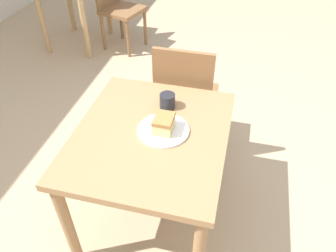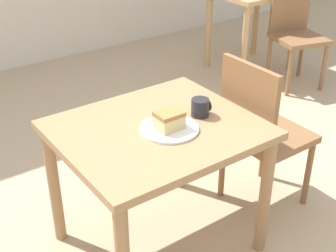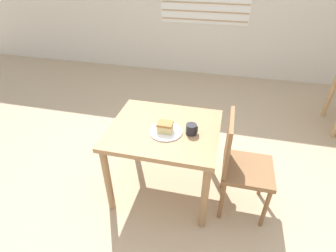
% 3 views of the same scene
% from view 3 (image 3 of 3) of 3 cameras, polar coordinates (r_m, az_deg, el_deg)
% --- Properties ---
extents(ground_plane, '(14.00, 14.00, 0.00)m').
position_cam_3_polar(ground_plane, '(2.57, 1.94, -15.22)').
color(ground_plane, tan).
extents(dining_table_near, '(0.91, 0.79, 0.71)m').
position_cam_3_polar(dining_table_near, '(2.25, -0.80, -2.66)').
color(dining_table_near, '#9E754C').
rests_on(dining_table_near, ground_plane).
extents(chair_near_window, '(0.41, 0.41, 0.91)m').
position_cam_3_polar(chair_near_window, '(2.24, 15.42, -7.81)').
color(chair_near_window, brown).
rests_on(chair_near_window, ground_plane).
extents(plate, '(0.27, 0.27, 0.01)m').
position_cam_3_polar(plate, '(2.13, -0.49, -1.22)').
color(plate, white).
rests_on(plate, dining_table_near).
extents(cake_slice, '(0.12, 0.10, 0.08)m').
position_cam_3_polar(cake_slice, '(2.10, -0.63, -0.21)').
color(cake_slice, '#E0C67F').
rests_on(cake_slice, plate).
extents(coffee_mug, '(0.09, 0.09, 0.09)m').
position_cam_3_polar(coffee_mug, '(2.10, 5.18, -0.70)').
color(coffee_mug, '#232328').
rests_on(coffee_mug, dining_table_near).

